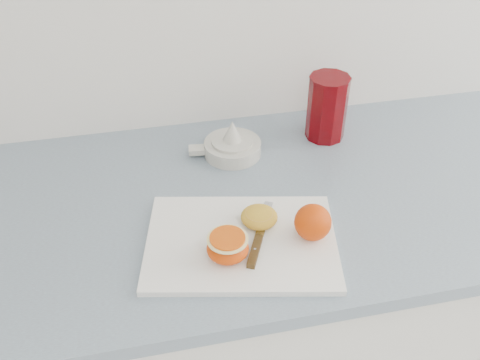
# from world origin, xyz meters

# --- Properties ---
(counter) EXTENTS (2.30, 0.64, 0.89)m
(counter) POSITION_xyz_m (0.15, 1.70, 0.45)
(counter) COLOR white
(counter) RESTS_ON ground
(cutting_board) EXTENTS (0.39, 0.31, 0.01)m
(cutting_board) POSITION_xyz_m (0.01, 1.56, 0.90)
(cutting_board) COLOR white
(cutting_board) RESTS_ON counter
(whole_orange) EXTENTS (0.07, 0.07, 0.07)m
(whole_orange) POSITION_xyz_m (0.14, 1.54, 0.94)
(whole_orange) COLOR #DC400B
(whole_orange) RESTS_ON cutting_board
(half_orange) EXTENTS (0.07, 0.07, 0.05)m
(half_orange) POSITION_xyz_m (-0.02, 1.52, 0.92)
(half_orange) COLOR #DC400B
(half_orange) RESTS_ON cutting_board
(squeezed_shell) EXTENTS (0.07, 0.07, 0.03)m
(squeezed_shell) POSITION_xyz_m (0.06, 1.60, 0.92)
(squeezed_shell) COLOR gold
(squeezed_shell) RESTS_ON cutting_board
(paring_knife) EXTENTS (0.09, 0.17, 0.01)m
(paring_knife) POSITION_xyz_m (0.04, 1.54, 0.91)
(paring_knife) COLOR #4C3516
(paring_knife) RESTS_ON cutting_board
(citrus_juicer) EXTENTS (0.16, 0.13, 0.09)m
(citrus_juicer) POSITION_xyz_m (0.06, 1.85, 0.91)
(citrus_juicer) COLOR silver
(citrus_juicer) RESTS_ON counter
(red_tumbler) EXTENTS (0.09, 0.09, 0.15)m
(red_tumbler) POSITION_xyz_m (0.28, 1.88, 0.96)
(red_tumbler) COLOR #5D0206
(red_tumbler) RESTS_ON counter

